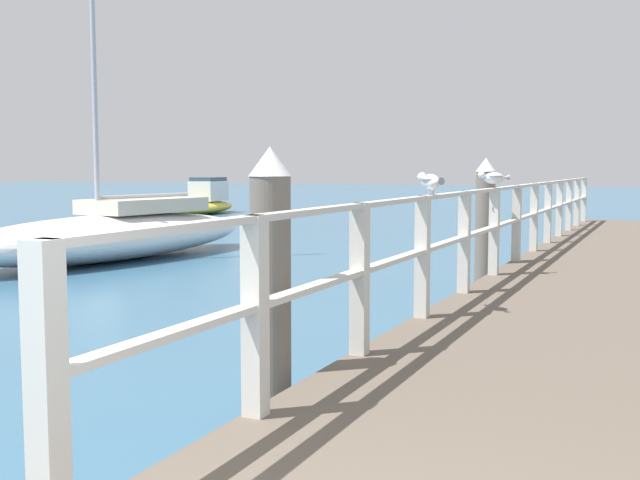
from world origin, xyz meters
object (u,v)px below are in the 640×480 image
object	(u,v)px
dock_piling_far	(485,227)
boat_2	(206,202)
seagull_background	(493,177)
seagull_foreground	(430,181)
boat_0	(115,234)
dock_piling_near	(271,295)

from	to	relation	value
dock_piling_far	boat_2	size ratio (longest dim) A/B	0.42
seagull_background	seagull_foreground	bearing A→B (deg)	141.52
seagull_foreground	boat_0	bearing A→B (deg)	101.70
dock_piling_far	seagull_foreground	bearing A→B (deg)	-84.78
dock_piling_near	boat_0	xyz separation A→B (m)	(-8.02, 8.12, -0.51)
dock_piling_near	boat_2	xyz separation A→B (m)	(-15.14, 22.54, -0.54)
seagull_background	boat_0	distance (m)	8.92
dock_piling_near	seagull_background	distance (m)	5.45
dock_piling_near	dock_piling_far	size ratio (longest dim) A/B	1.00
seagull_background	dock_piling_far	bearing A→B (deg)	-21.78
seagull_foreground	boat_0	size ratio (longest dim) A/B	0.05
dock_piling_far	seagull_background	xyz separation A→B (m)	(0.37, -1.24, 0.74)
dock_piling_far	seagull_background	distance (m)	1.50
seagull_foreground	boat_2	distance (m)	25.36
dock_piling_far	seagull_background	world-z (taller)	dock_piling_far
dock_piling_near	seagull_background	bearing A→B (deg)	86.03
dock_piling_near	seagull_foreground	xyz separation A→B (m)	(0.37, 2.53, 0.74)
dock_piling_far	boat_0	bearing A→B (deg)	169.47
dock_piling_near	dock_piling_far	xyz separation A→B (m)	(0.00, 6.63, 0.00)
seagull_background	boat_2	size ratio (longest dim) A/B	0.08
seagull_foreground	boat_0	world-z (taller)	boat_0
boat_0	boat_2	distance (m)	16.09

